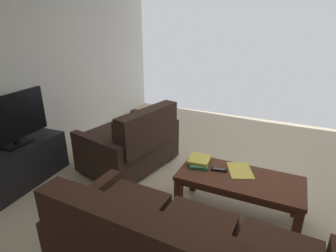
# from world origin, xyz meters

# --- Properties ---
(ground_plane) EXTENTS (5.87, 5.60, 0.01)m
(ground_plane) POSITION_xyz_m (0.00, 0.00, -0.00)
(ground_plane) COLOR beige
(wall_right) EXTENTS (0.12, 5.60, 2.64)m
(wall_right) POSITION_xyz_m (2.93, 0.00, 1.32)
(wall_right) COLOR white
(wall_right) RESTS_ON ground
(loveseat_near) EXTENTS (1.04, 1.28, 0.85)m
(loveseat_near) POSITION_xyz_m (1.53, -0.13, 0.36)
(loveseat_near) COLOR black
(loveseat_near) RESTS_ON ground
(coffee_table) EXTENTS (1.16, 0.53, 0.44)m
(coffee_table) POSITION_xyz_m (0.08, 0.25, 0.37)
(coffee_table) COLOR #4C2819
(coffee_table) RESTS_ON ground
(tv_stand) EXTENTS (0.53, 1.07, 0.49)m
(tv_stand) POSITION_xyz_m (2.54, 0.73, 0.25)
(tv_stand) COLOR black
(tv_stand) RESTS_ON ground
(flat_tv) EXTENTS (0.22, 0.92, 0.59)m
(flat_tv) POSITION_xyz_m (2.53, 0.73, 0.80)
(flat_tv) COLOR black
(flat_tv) RESTS_ON tv_stand
(book_stack) EXTENTS (0.24, 0.31, 0.06)m
(book_stack) POSITION_xyz_m (0.52, 0.16, 0.47)
(book_stack) COLOR #337F51
(book_stack) RESTS_ON coffee_table
(tv_remote) EXTENTS (0.17, 0.07, 0.02)m
(tv_remote) POSITION_xyz_m (0.30, 0.22, 0.45)
(tv_remote) COLOR black
(tv_remote) RESTS_ON coffee_table
(loose_magazine) EXTENTS (0.32, 0.38, 0.01)m
(loose_magazine) POSITION_xyz_m (0.10, 0.13, 0.44)
(loose_magazine) COLOR #E0CC4C
(loose_magazine) RESTS_ON coffee_table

